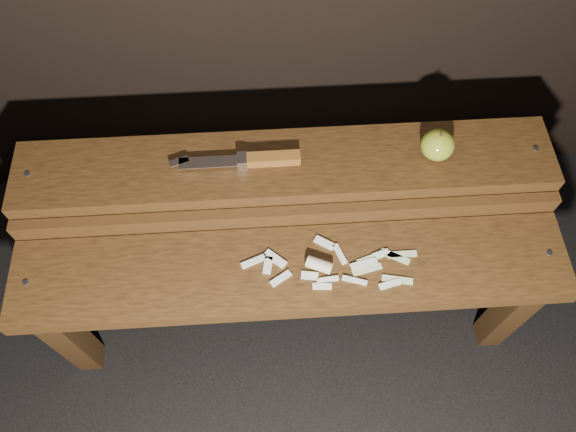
{
  "coord_description": "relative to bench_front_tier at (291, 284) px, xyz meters",
  "views": [
    {
      "loc": [
        -0.04,
        -0.53,
        1.52
      ],
      "look_at": [
        0.0,
        0.06,
        0.45
      ],
      "focal_mm": 35.0,
      "sensor_mm": 36.0,
      "label": 1
    }
  ],
  "objects": [
    {
      "name": "apple_scraps",
      "position": [
        0.08,
        0.01,
        0.07
      ],
      "size": [
        0.38,
        0.14,
        0.03
      ],
      "color": "beige",
      "rests_on": "bench_front_tier"
    },
    {
      "name": "ground",
      "position": [
        0.0,
        0.06,
        -0.35
      ],
      "size": [
        60.0,
        60.0,
        0.0
      ],
      "primitive_type": "plane",
      "color": "black"
    },
    {
      "name": "knife",
      "position": [
        -0.06,
        0.23,
        0.16
      ],
      "size": [
        0.29,
        0.04,
        0.03
      ],
      "color": "brown",
      "rests_on": "bench_rear_tier"
    },
    {
      "name": "bench_front_tier",
      "position": [
        0.0,
        0.0,
        0.0
      ],
      "size": [
        1.2,
        0.2,
        0.42
      ],
      "color": "black",
      "rests_on": "ground"
    },
    {
      "name": "apple",
      "position": [
        0.33,
        0.23,
        0.18
      ],
      "size": [
        0.07,
        0.07,
        0.08
      ],
      "color": "olive",
      "rests_on": "bench_rear_tier"
    },
    {
      "name": "bench_rear_tier",
      "position": [
        0.0,
        0.23,
        0.06
      ],
      "size": [
        1.2,
        0.21,
        0.5
      ],
      "color": "black",
      "rests_on": "ground"
    }
  ]
}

